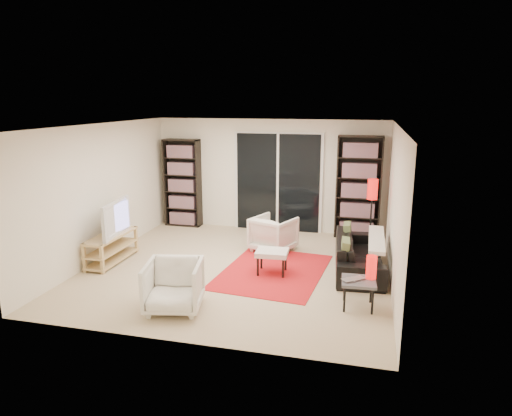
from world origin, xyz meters
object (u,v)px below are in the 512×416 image
object	(u,v)px
armchair_front	(174,286)
floor_lamp	(372,197)
ottoman	(272,254)
side_table	(359,283)
armchair_back	(273,234)
bookshelf_right	(358,188)
bookshelf_left	(183,183)
tv_stand	(112,247)
sofa	(359,254)

from	to	relation	value
armchair_front	floor_lamp	distance (m)	4.13
ottoman	side_table	xyz separation A→B (m)	(1.41, -0.94, 0.01)
armchair_back	side_table	world-z (taller)	armchair_back
armchair_back	side_table	xyz separation A→B (m)	(1.63, -2.08, 0.02)
armchair_back	armchair_front	size ratio (longest dim) A/B	0.97
bookshelf_right	armchair_back	world-z (taller)	bookshelf_right
bookshelf_left	armchair_back	size ratio (longest dim) A/B	2.66
bookshelf_left	armchair_back	xyz separation A→B (m)	(2.35, -1.29, -0.64)
bookshelf_left	tv_stand	bearing A→B (deg)	-96.53
bookshelf_right	ottoman	bearing A→B (deg)	-117.84
side_table	floor_lamp	bearing A→B (deg)	86.81
bookshelf_right	tv_stand	distance (m)	4.93
armchair_back	floor_lamp	distance (m)	1.95
bookshelf_right	tv_stand	xyz separation A→B (m)	(-4.14, -2.56, -0.79)
tv_stand	ottoman	size ratio (longest dim) A/B	2.27
bookshelf_right	side_table	world-z (taller)	bookshelf_right
armchair_back	bookshelf_left	bearing A→B (deg)	-6.99
tv_stand	floor_lamp	size ratio (longest dim) A/B	0.88
ottoman	bookshelf_right	bearing A→B (deg)	62.16
tv_stand	sofa	bearing A→B (deg)	8.59
bookshelf_left	bookshelf_right	world-z (taller)	bookshelf_right
bookshelf_right	tv_stand	size ratio (longest dim) A/B	1.72
armchair_back	ottoman	world-z (taller)	armchair_back
ottoman	sofa	bearing A→B (deg)	20.32
bookshelf_right	sofa	size ratio (longest dim) A/B	1.09
side_table	bookshelf_left	bearing A→B (deg)	139.77
side_table	sofa	bearing A→B (deg)	91.23
tv_stand	armchair_back	bearing A→B (deg)	25.62
side_table	floor_lamp	distance (m)	2.58
sofa	tv_stand	bearing A→B (deg)	94.23
sofa	armchair_back	size ratio (longest dim) A/B	2.64
sofa	floor_lamp	size ratio (longest dim) A/B	1.40
bookshelf_left	side_table	distance (m)	5.25
armchair_front	side_table	bearing A→B (deg)	3.71
ottoman	side_table	bearing A→B (deg)	-33.69
ottoman	floor_lamp	xyz separation A→B (m)	(1.55, 1.54, 0.71)
armchair_back	floor_lamp	size ratio (longest dim) A/B	0.53
bookshelf_right	armchair_back	xyz separation A→B (m)	(-1.50, -1.29, -0.72)
bookshelf_left	sofa	world-z (taller)	bookshelf_left
sofa	armchair_front	xyz separation A→B (m)	(-2.40, -2.13, 0.06)
ottoman	side_table	size ratio (longest dim) A/B	1.11
sofa	armchair_front	world-z (taller)	armchair_front
ottoman	bookshelf_left	bearing A→B (deg)	136.63
armchair_back	ottoman	bearing A→B (deg)	122.39
side_table	ottoman	bearing A→B (deg)	146.31
side_table	floor_lamp	xyz separation A→B (m)	(0.14, 2.48, 0.70)
sofa	side_table	distance (m)	1.45
sofa	side_table	size ratio (longest dim) A/B	3.99
bookshelf_left	bookshelf_right	size ratio (longest dim) A/B	0.93
armchair_front	side_table	size ratio (longest dim) A/B	1.56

